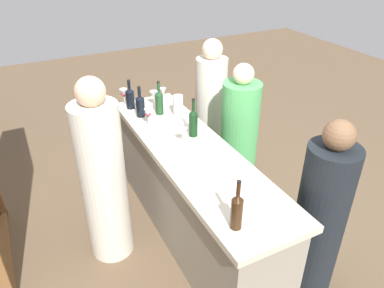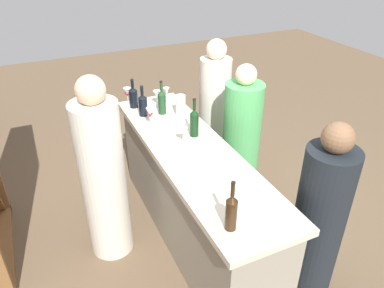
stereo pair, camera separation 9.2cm
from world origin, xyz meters
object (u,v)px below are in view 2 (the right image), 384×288
object	(u,v)px
wine_glass_near_left	(166,92)
wine_glass_near_right	(183,132)
person_center_guest	(319,221)
person_server_behind	(103,178)
wine_bottle_second_left_dark_green	(194,122)
wine_glass_near_center	(157,95)
wine_bottle_rightmost_near_black	(133,97)
wine_glass_far_center	(127,93)
wine_bottle_leftmost_amber_brown	(231,211)
person_left_guest	(241,142)
water_pitcher	(181,105)
wine_bottle_center_olive_green	(162,101)
person_right_guest	(214,114)
wine_glass_far_left	(150,114)
wine_bottle_second_right_near_black	(143,104)

from	to	relation	value
wine_glass_near_left	wine_glass_near_right	xyz separation A→B (m)	(-0.83, 0.18, -0.01)
person_center_guest	person_server_behind	distance (m)	1.67
wine_bottle_second_left_dark_green	wine_glass_near_center	bearing A→B (deg)	5.96
wine_bottle_rightmost_near_black	wine_glass_far_center	bearing A→B (deg)	20.72
wine_glass_near_center	wine_bottle_leftmost_amber_brown	bearing A→B (deg)	173.45
wine_bottle_second_left_dark_green	person_left_guest	xyz separation A→B (m)	(0.13, -0.56, -0.40)
wine_glass_near_right	water_pitcher	bearing A→B (deg)	-20.85
wine_bottle_center_olive_green	wine_glass_near_center	distance (m)	0.18
person_left_guest	person_right_guest	world-z (taller)	person_right_guest
wine_glass_far_center	person_left_guest	distance (m)	1.22
wine_glass_near_center	wine_glass_near_right	world-z (taller)	wine_glass_near_center
wine_bottle_rightmost_near_black	wine_glass_far_left	distance (m)	0.43
wine_bottle_center_olive_green	wine_bottle_rightmost_near_black	world-z (taller)	wine_bottle_center_olive_green
wine_glass_near_center	person_right_guest	distance (m)	0.72
wine_glass_near_center	wine_glass_far_center	size ratio (longest dim) A/B	0.92
wine_bottle_second_right_near_black	wine_glass_near_right	distance (m)	0.65
wine_glass_near_right	person_center_guest	size ratio (longest dim) A/B	0.10
wine_bottle_leftmost_amber_brown	wine_bottle_second_right_near_black	bearing A→B (deg)	-0.44
wine_bottle_rightmost_near_black	person_left_guest	world-z (taller)	person_left_guest
wine_bottle_leftmost_amber_brown	person_center_guest	xyz separation A→B (m)	(0.04, -0.77, -0.40)
person_right_guest	wine_bottle_leftmost_amber_brown	bearing A→B (deg)	46.56
wine_glass_near_left	wine_bottle_rightmost_near_black	bearing A→B (deg)	85.47
wine_glass_far_left	person_center_guest	world-z (taller)	person_center_guest
wine_bottle_center_olive_green	person_left_guest	bearing A→B (deg)	-120.65
wine_glass_far_center	wine_bottle_second_right_near_black	bearing A→B (deg)	-168.75
wine_bottle_leftmost_amber_brown	water_pitcher	size ratio (longest dim) A/B	1.74
wine_bottle_rightmost_near_black	person_center_guest	bearing A→B (deg)	-156.95
wine_bottle_second_right_near_black	person_right_guest	size ratio (longest dim) A/B	0.19
wine_glass_near_center	person_left_guest	bearing A→B (deg)	-131.89
wine_bottle_second_left_dark_green	wine_glass_far_left	xyz separation A→B (m)	(0.34, 0.28, -0.02)
wine_bottle_center_olive_green	wine_bottle_second_left_dark_green	bearing A→B (deg)	-169.93
water_pitcher	wine_glass_far_center	bearing A→B (deg)	41.39
wine_bottle_second_left_dark_green	wine_glass_far_center	size ratio (longest dim) A/B	1.98
wine_bottle_center_olive_green	wine_glass_near_center	world-z (taller)	wine_bottle_center_olive_green
wine_glass_near_left	person_server_behind	xyz separation A→B (m)	(-0.76, 0.85, -0.31)
wine_bottle_second_right_near_black	person_center_guest	distance (m)	1.83
person_right_guest	person_server_behind	world-z (taller)	person_server_behind
wine_glass_near_center	person_left_guest	size ratio (longest dim) A/B	0.11
wine_bottle_second_left_dark_green	person_center_guest	bearing A→B (deg)	-155.47
wine_glass_far_center	person_center_guest	size ratio (longest dim) A/B	0.12
wine_glass_near_center	wine_glass_near_right	xyz separation A→B (m)	(-0.79, 0.06, -0.00)
wine_glass_near_center	person_center_guest	distance (m)	1.89
wine_bottle_center_olive_green	wine_glass_near_right	xyz separation A→B (m)	(-0.61, 0.04, -0.02)
water_pitcher	person_right_guest	xyz separation A→B (m)	(0.28, -0.51, -0.32)
wine_glass_near_center	water_pitcher	size ratio (longest dim) A/B	0.81
water_pitcher	person_right_guest	size ratio (longest dim) A/B	0.13
water_pitcher	person_server_behind	xyz separation A→B (m)	(-0.44, 0.86, -0.29)
wine_glass_far_left	wine_glass_far_center	distance (m)	0.52
wine_bottle_leftmost_amber_brown	wine_glass_near_center	xyz separation A→B (m)	(1.81, -0.21, -0.02)
wine_glass_near_right	person_left_guest	bearing A→B (deg)	-72.84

